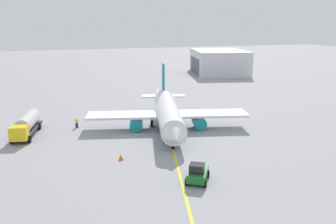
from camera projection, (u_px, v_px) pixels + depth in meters
name	position (u px, v px, depth m)	size (l,w,h in m)	color
ground_plane	(168.00, 130.00, 57.51)	(400.00, 400.00, 0.00)	#939399
airplane	(168.00, 113.00, 57.34)	(28.42, 26.84, 9.62)	white
fuel_tanker	(26.00, 124.00, 54.27)	(10.96, 4.61, 3.15)	#2D2D33
pushback_tug	(198.00, 173.00, 38.28)	(4.11, 3.77, 2.20)	#196B28
refueling_worker	(77.00, 123.00, 58.41)	(0.62, 0.54, 1.71)	navy
safety_cone_nose	(121.00, 157.00, 44.54)	(0.67, 0.67, 0.74)	#F2590F
distant_hangar	(219.00, 62.00, 123.34)	(27.52, 22.38, 8.09)	silver
taxi_line_marking	(168.00, 130.00, 57.51)	(76.78, 0.30, 0.01)	yellow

